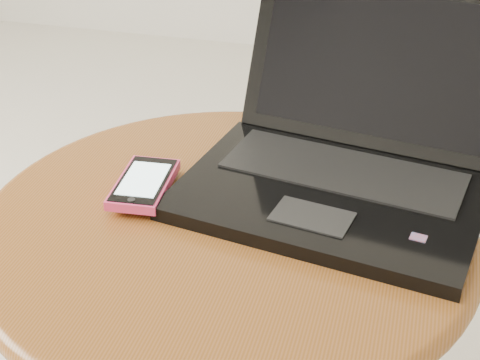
# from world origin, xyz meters

# --- Properties ---
(table) EXTENTS (0.65, 0.65, 0.52)m
(table) POSITION_xyz_m (0.10, 0.03, 0.40)
(table) COLOR #592612
(table) RESTS_ON ground
(laptop) EXTENTS (0.44, 0.42, 0.24)m
(laptop) POSITION_xyz_m (0.23, 0.15, 0.56)
(laptop) COLOR black
(laptop) RESTS_ON table
(phone_black) EXTENTS (0.08, 0.12, 0.01)m
(phone_black) POSITION_xyz_m (-0.03, 0.06, 0.52)
(phone_black) COLOR black
(phone_black) RESTS_ON table
(phone_pink) EXTENTS (0.08, 0.13, 0.02)m
(phone_pink) POSITION_xyz_m (-0.02, 0.05, 0.53)
(phone_pink) COLOR #EE3870
(phone_pink) RESTS_ON phone_black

